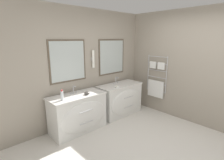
# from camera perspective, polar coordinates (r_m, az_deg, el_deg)

# --- Properties ---
(ground_plane) EXTENTS (16.00, 16.00, 0.00)m
(ground_plane) POSITION_cam_1_polar(r_m,az_deg,el_deg) (3.34, 14.94, -22.53)
(ground_plane) COLOR silver
(wall_back) EXTENTS (4.85, 0.14, 2.60)m
(wall_back) POSITION_cam_1_polar(r_m,az_deg,el_deg) (4.16, -7.68, 4.56)
(wall_back) COLOR #9E9384
(wall_back) RESTS_ON ground_plane
(wall_right) EXTENTS (0.13, 3.95, 2.60)m
(wall_right) POSITION_cam_1_polar(r_m,az_deg,el_deg) (4.65, 17.70, 4.77)
(wall_right) COLOR #9E9384
(wall_right) RESTS_ON ground_plane
(vanity_left) EXTENTS (1.19, 0.60, 0.80)m
(vanity_left) POSITION_cam_1_polar(r_m,az_deg,el_deg) (3.82, -10.80, -10.49)
(vanity_left) COLOR white
(vanity_left) RESTS_ON ground_plane
(vanity_right) EXTENTS (1.19, 0.60, 0.80)m
(vanity_right) POSITION_cam_1_polar(r_m,az_deg,el_deg) (4.56, 2.79, -6.28)
(vanity_right) COLOR white
(vanity_right) RESTS_ON ground_plane
(faucet_left) EXTENTS (0.17, 0.11, 0.17)m
(faucet_left) POSITION_cam_1_polar(r_m,az_deg,el_deg) (3.80, -12.44, -3.14)
(faucet_left) COLOR silver
(faucet_left) RESTS_ON vanity_left
(faucet_right) EXTENTS (0.17, 0.11, 0.17)m
(faucet_right) POSITION_cam_1_polar(r_m,az_deg,el_deg) (4.53, 1.37, -0.13)
(faucet_right) COLOR silver
(faucet_right) RESTS_ON vanity_right
(toiletry_bottle) EXTENTS (0.06, 0.06, 0.20)m
(toiletry_bottle) POSITION_cam_1_polar(r_m,az_deg,el_deg) (3.44, -16.01, -4.86)
(toiletry_bottle) COLOR silver
(toiletry_bottle) RESTS_ON vanity_left
(amenity_bowl) EXTENTS (0.11, 0.11, 0.07)m
(amenity_bowl) POSITION_cam_1_polar(r_m,az_deg,el_deg) (3.68, -8.22, -4.26)
(amenity_bowl) COLOR #4C4742
(amenity_bowl) RESTS_ON vanity_left
(soap_dish) EXTENTS (0.09, 0.06, 0.04)m
(soap_dish) POSITION_cam_1_polar(r_m,az_deg,el_deg) (4.18, 1.52, -2.21)
(soap_dish) COLOR white
(soap_dish) RESTS_ON vanity_right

